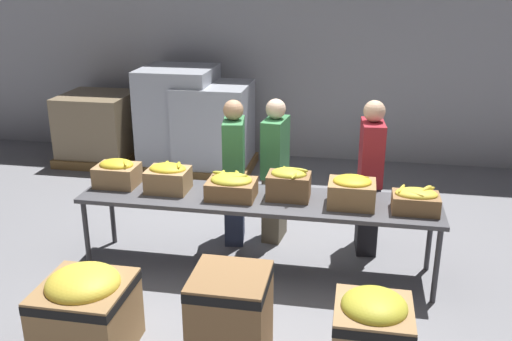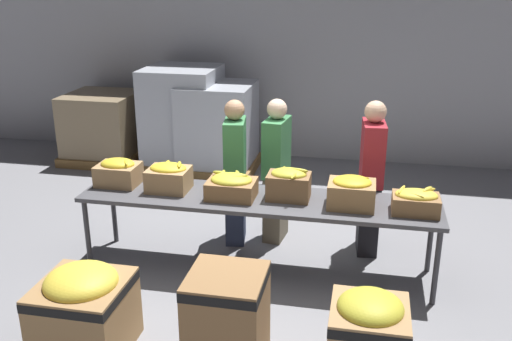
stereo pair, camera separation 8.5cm
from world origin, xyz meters
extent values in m
plane|color=gray|center=(0.00, 0.00, 0.00)|extent=(30.00, 30.00, 0.00)
cube|color=#A8A8AD|center=(0.00, 3.62, 2.00)|extent=(16.00, 0.08, 4.00)
cube|color=#4C4C51|center=(0.00, 0.00, 0.73)|extent=(3.35, 0.71, 0.04)
cylinder|color=#38383D|center=(-1.61, -0.29, 0.36)|extent=(0.05, 0.05, 0.71)
cylinder|color=#38383D|center=(1.61, -0.29, 0.36)|extent=(0.05, 0.05, 0.71)
cylinder|color=#38383D|center=(-1.61, 0.29, 0.36)|extent=(0.05, 0.05, 0.71)
cylinder|color=#38383D|center=(1.61, 0.29, 0.36)|extent=(0.05, 0.05, 0.71)
cube|color=tan|center=(-1.42, 0.07, 0.86)|extent=(0.40, 0.32, 0.20)
ellipsoid|color=yellow|center=(-1.42, 0.07, 0.97)|extent=(0.34, 0.25, 0.11)
ellipsoid|color=yellow|center=(-1.44, 0.05, 0.99)|extent=(0.21, 0.14, 0.06)
ellipsoid|color=yellow|center=(-1.33, 0.07, 1.00)|extent=(0.14, 0.20, 0.04)
cube|color=tan|center=(-0.88, 0.02, 0.86)|extent=(0.39, 0.32, 0.22)
ellipsoid|color=yellow|center=(-0.88, 0.02, 0.98)|extent=(0.35, 0.25, 0.09)
ellipsoid|color=yellow|center=(-0.91, 0.08, 1.00)|extent=(0.07, 0.20, 0.05)
ellipsoid|color=yellow|center=(-0.77, 0.04, 1.02)|extent=(0.10, 0.17, 0.05)
cube|color=olive|center=(-0.24, -0.04, 0.84)|extent=(0.45, 0.33, 0.17)
ellipsoid|color=gold|center=(-0.24, -0.04, 0.93)|extent=(0.39, 0.30, 0.11)
ellipsoid|color=gold|center=(-0.35, 0.05, 0.95)|extent=(0.06, 0.17, 0.05)
ellipsoid|color=gold|center=(-0.17, -0.05, 0.97)|extent=(0.17, 0.12, 0.05)
ellipsoid|color=gold|center=(-0.37, 0.06, 0.95)|extent=(0.19, 0.09, 0.05)
ellipsoid|color=gold|center=(-0.20, 0.04, 0.96)|extent=(0.11, 0.19, 0.04)
cube|color=olive|center=(0.28, 0.04, 0.87)|extent=(0.39, 0.27, 0.24)
ellipsoid|color=gold|center=(0.28, 0.04, 1.00)|extent=(0.33, 0.24, 0.09)
ellipsoid|color=gold|center=(0.35, -0.03, 1.02)|extent=(0.08, 0.21, 0.04)
ellipsoid|color=gold|center=(0.24, 0.07, 1.02)|extent=(0.09, 0.21, 0.04)
ellipsoid|color=gold|center=(0.37, 0.05, 1.03)|extent=(0.19, 0.08, 0.05)
cube|color=#A37A4C|center=(0.86, -0.03, 0.87)|extent=(0.42, 0.34, 0.23)
ellipsoid|color=gold|center=(0.86, -0.03, 0.99)|extent=(0.34, 0.29, 0.09)
ellipsoid|color=gold|center=(0.91, -0.03, 1.02)|extent=(0.19, 0.13, 0.03)
ellipsoid|color=gold|center=(0.84, -0.07, 1.02)|extent=(0.15, 0.06, 0.04)
cube|color=olive|center=(1.41, -0.06, 0.83)|extent=(0.40, 0.28, 0.16)
ellipsoid|color=yellow|center=(1.41, -0.06, 0.92)|extent=(0.37, 0.24, 0.09)
ellipsoid|color=yellow|center=(1.51, -0.01, 0.95)|extent=(0.16, 0.14, 0.04)
ellipsoid|color=yellow|center=(1.37, -0.12, 0.95)|extent=(0.20, 0.12, 0.04)
ellipsoid|color=yellow|center=(1.50, -0.02, 0.96)|extent=(0.13, 0.15, 0.06)
ellipsoid|color=yellow|center=(1.29, -0.02, 0.95)|extent=(0.09, 0.20, 0.04)
cube|color=#2D3856|center=(-0.36, 0.59, 0.37)|extent=(0.24, 0.37, 0.73)
cube|color=#387A47|center=(-0.36, 0.59, 1.03)|extent=(0.27, 0.44, 0.60)
sphere|color=tan|center=(-0.36, 0.59, 1.44)|extent=(0.21, 0.21, 0.21)
cube|color=black|center=(1.02, 0.62, 0.38)|extent=(0.23, 0.37, 0.75)
cube|color=maroon|center=(1.02, 0.62, 1.06)|extent=(0.25, 0.44, 0.62)
sphere|color=#DBAD89|center=(1.02, 0.62, 1.48)|extent=(0.21, 0.21, 0.21)
cube|color=#6B604C|center=(0.05, 0.72, 0.36)|extent=(0.23, 0.37, 0.73)
cube|color=#387A47|center=(0.05, 0.72, 1.03)|extent=(0.25, 0.43, 0.60)
sphere|color=beige|center=(0.05, 0.72, 1.43)|extent=(0.21, 0.21, 0.21)
cube|color=#A37A4C|center=(-1.04, -1.47, 0.29)|extent=(0.64, 0.64, 0.58)
cube|color=black|center=(-1.04, -1.47, 0.52)|extent=(0.65, 0.65, 0.07)
ellipsoid|color=yellow|center=(-1.04, -1.47, 0.59)|extent=(0.55, 0.55, 0.23)
cube|color=olive|center=(0.07, -1.47, 0.39)|extent=(0.53, 0.53, 0.78)
cube|color=black|center=(0.07, -1.47, 0.72)|extent=(0.54, 0.54, 0.07)
cube|color=black|center=(1.05, -1.47, 0.58)|extent=(0.53, 0.53, 0.07)
ellipsoid|color=gold|center=(1.05, -1.47, 0.65)|extent=(0.45, 0.45, 0.18)
cube|color=olive|center=(-1.67, 2.83, 0.07)|extent=(1.11, 1.11, 0.13)
cube|color=#B2B7C1|center=(-1.67, 2.83, 0.79)|extent=(1.02, 1.02, 1.33)
cube|color=olive|center=(-1.13, 2.74, 0.07)|extent=(1.08, 1.08, 0.13)
cube|color=#B2B7C1|center=(-1.13, 2.74, 0.69)|extent=(1.00, 1.00, 1.13)
cube|color=olive|center=(-2.96, 2.88, 0.07)|extent=(1.09, 1.09, 0.13)
cube|color=#897556|center=(-2.96, 2.88, 0.57)|extent=(1.00, 1.00, 0.89)
camera|label=1|loc=(0.87, -4.84, 2.78)|focal=40.00mm
camera|label=2|loc=(0.95, -4.82, 2.78)|focal=40.00mm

